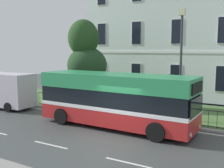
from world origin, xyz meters
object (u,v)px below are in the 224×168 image
white_panel_van (3,90)px  street_lamp_post (181,58)px  georgian_townhouse (193,23)px  evergreen_tree (86,72)px  single_decker_bus (116,99)px

white_panel_van → street_lamp_post: bearing=-171.7°
georgian_townhouse → white_panel_van: size_ratio=3.27×
georgian_townhouse → street_lamp_post: 12.14m
georgian_townhouse → evergreen_tree: georgian_townhouse is taller
single_decker_bus → evergreen_tree: bearing=141.1°
evergreen_tree → white_panel_van: 6.41m
single_decker_bus → georgian_townhouse: bearing=89.1°
street_lamp_post → evergreen_tree: bearing=169.8°
white_panel_van → evergreen_tree: bearing=-143.5°
single_decker_bus → white_panel_van: single_decker_bus is taller
single_decker_bus → white_panel_van: (-9.90, 0.28, -0.25)m
street_lamp_post → georgian_townhouse: bearing=100.9°
evergreen_tree → white_panel_van: (-4.82, -4.01, -1.32)m
georgian_townhouse → street_lamp_post: (2.23, -11.54, -3.02)m
evergreen_tree → street_lamp_post: size_ratio=1.06×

